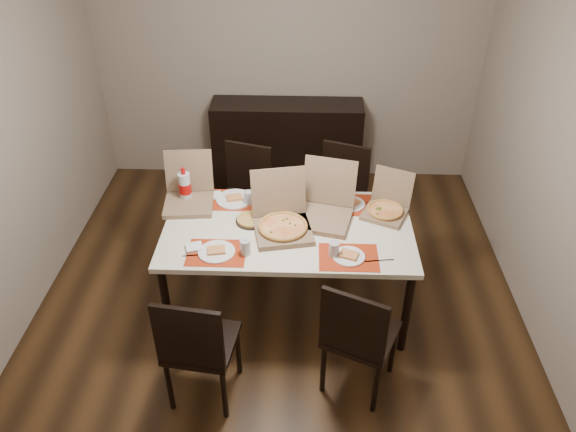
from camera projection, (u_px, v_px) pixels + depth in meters
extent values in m
cube|color=#3D2613|center=(279.00, 297.00, 4.56)|extent=(3.80, 4.00, 0.02)
cube|color=gray|center=(288.00, 56.00, 5.46)|extent=(3.80, 0.02, 2.60)
cube|color=gray|center=(1.00, 150.00, 3.87)|extent=(0.02, 4.00, 2.60)
cube|color=gray|center=(562.00, 160.00, 3.75)|extent=(0.02, 4.00, 2.60)
cube|color=black|center=(287.00, 145.00, 5.76)|extent=(1.50, 0.40, 0.90)
cube|color=beige|center=(288.00, 230.00, 4.07)|extent=(1.80, 1.00, 0.04)
cylinder|color=black|center=(167.00, 307.00, 3.95)|extent=(0.06, 0.06, 0.71)
cylinder|color=black|center=(406.00, 313.00, 3.90)|extent=(0.06, 0.06, 0.71)
cylinder|color=black|center=(189.00, 233.00, 4.67)|extent=(0.06, 0.06, 0.71)
cylinder|color=black|center=(392.00, 237.00, 4.62)|extent=(0.06, 0.06, 0.71)
cube|color=black|center=(202.00, 343.00, 3.55)|extent=(0.47, 0.47, 0.04)
cube|color=black|center=(188.00, 338.00, 3.25)|extent=(0.42, 0.09, 0.46)
cylinder|color=black|center=(169.00, 386.00, 3.56)|extent=(0.04, 0.04, 0.43)
cylinder|color=black|center=(224.00, 394.00, 3.51)|extent=(0.04, 0.04, 0.43)
cylinder|color=black|center=(187.00, 344.00, 3.85)|extent=(0.04, 0.04, 0.43)
cylinder|color=black|center=(238.00, 351.00, 3.80)|extent=(0.04, 0.04, 0.43)
cube|color=black|center=(361.00, 334.00, 3.61)|extent=(0.56, 0.56, 0.04)
cube|color=black|center=(353.00, 326.00, 3.33)|extent=(0.40, 0.20, 0.46)
cylinder|color=black|center=(323.00, 369.00, 3.67)|extent=(0.04, 0.04, 0.43)
cylinder|color=black|center=(375.00, 389.00, 3.54)|extent=(0.04, 0.04, 0.43)
cylinder|color=black|center=(343.00, 332.00, 3.94)|extent=(0.04, 0.04, 0.43)
cylinder|color=black|center=(393.00, 349.00, 3.81)|extent=(0.04, 0.04, 0.43)
cube|color=black|center=(242.00, 203.00, 4.86)|extent=(0.52, 0.52, 0.04)
cube|color=black|center=(249.00, 168.00, 4.86)|extent=(0.41, 0.15, 0.46)
cylinder|color=black|center=(269.00, 218.00, 5.09)|extent=(0.04, 0.04, 0.43)
cylinder|color=black|center=(233.00, 211.00, 5.18)|extent=(0.04, 0.04, 0.43)
cylinder|color=black|center=(254.00, 241.00, 4.81)|extent=(0.04, 0.04, 0.43)
cylinder|color=black|center=(216.00, 233.00, 4.90)|extent=(0.04, 0.04, 0.43)
cube|color=black|center=(338.00, 203.00, 4.86)|extent=(0.54, 0.54, 0.04)
cube|color=black|center=(346.00, 168.00, 4.86)|extent=(0.41, 0.17, 0.46)
cylinder|color=black|center=(361.00, 219.00, 5.08)|extent=(0.04, 0.04, 0.43)
cylinder|color=black|center=(324.00, 211.00, 5.19)|extent=(0.04, 0.04, 0.43)
cylinder|color=black|center=(350.00, 241.00, 4.80)|extent=(0.04, 0.04, 0.43)
cylinder|color=black|center=(311.00, 232.00, 4.91)|extent=(0.04, 0.04, 0.43)
cube|color=#B3280B|center=(217.00, 253.00, 3.81)|extent=(0.40, 0.30, 0.00)
cylinder|color=white|center=(217.00, 252.00, 3.81)|extent=(0.25, 0.25, 0.01)
cube|color=#F1D678|center=(216.00, 250.00, 3.80)|extent=(0.13, 0.11, 0.02)
cylinder|color=#ACAFB7|center=(245.00, 247.00, 3.78)|extent=(0.07, 0.07, 0.11)
cube|color=#B2B2B7|center=(198.00, 255.00, 3.79)|extent=(0.20, 0.04, 0.00)
cube|color=white|center=(194.00, 247.00, 3.84)|extent=(0.13, 0.13, 0.02)
cube|color=#B3280B|center=(349.00, 257.00, 3.77)|extent=(0.40, 0.30, 0.00)
cylinder|color=white|center=(349.00, 256.00, 3.77)|extent=(0.22, 0.22, 0.01)
cube|color=#F1D678|center=(349.00, 255.00, 3.76)|extent=(0.14, 0.12, 0.02)
cylinder|color=#ACAFB7|center=(334.00, 250.00, 3.76)|extent=(0.07, 0.07, 0.11)
cube|color=#B2B2B7|center=(379.00, 261.00, 3.74)|extent=(0.20, 0.04, 0.00)
cube|color=#B3280B|center=(235.00, 200.00, 4.35)|extent=(0.40, 0.30, 0.00)
cylinder|color=white|center=(234.00, 199.00, 4.35)|extent=(0.28, 0.28, 0.01)
cube|color=#F1D678|center=(234.00, 197.00, 4.34)|extent=(0.14, 0.12, 0.02)
cylinder|color=#ACAFB7|center=(249.00, 198.00, 4.28)|extent=(0.07, 0.07, 0.11)
cube|color=#B2B2B7|center=(209.00, 200.00, 4.35)|extent=(0.20, 0.04, 0.00)
cube|color=white|center=(215.00, 196.00, 4.38)|extent=(0.13, 0.13, 0.02)
cube|color=#B3280B|center=(351.00, 205.00, 4.30)|extent=(0.40, 0.30, 0.00)
cylinder|color=white|center=(351.00, 204.00, 4.29)|extent=(0.22, 0.22, 0.01)
cube|color=#F1D678|center=(351.00, 202.00, 4.28)|extent=(0.15, 0.15, 0.02)
cylinder|color=#ACAFB7|center=(328.00, 198.00, 4.27)|extent=(0.07, 0.07, 0.11)
cube|color=#B2B2B7|center=(368.00, 203.00, 4.32)|extent=(0.20, 0.04, 0.00)
cube|color=white|center=(289.00, 228.00, 4.03)|extent=(0.15, 0.14, 0.02)
cube|color=brown|center=(283.00, 230.00, 4.00)|extent=(0.47, 0.47, 0.04)
cube|color=brown|center=(278.00, 192.00, 4.04)|extent=(0.40, 0.16, 0.36)
cylinder|color=#F1D678|center=(283.00, 227.00, 3.98)|extent=(0.40, 0.40, 0.02)
cube|color=brown|center=(385.00, 213.00, 4.18)|extent=(0.40, 0.40, 0.03)
cube|color=brown|center=(393.00, 186.00, 4.21)|extent=(0.30, 0.19, 0.27)
cylinder|color=#F1D678|center=(385.00, 210.00, 4.17)|extent=(0.34, 0.34, 0.02)
cube|color=brown|center=(189.00, 204.00, 4.28)|extent=(0.39, 0.39, 0.04)
cube|color=brown|center=(189.00, 171.00, 4.32)|extent=(0.37, 0.11, 0.33)
cube|color=brown|center=(323.00, 218.00, 4.12)|extent=(0.48, 0.48, 0.04)
cube|color=brown|center=(330.00, 181.00, 4.16)|extent=(0.40, 0.18, 0.36)
cylinder|color=black|center=(251.00, 221.00, 4.11)|extent=(0.23, 0.23, 0.01)
cylinder|color=#D8AB53|center=(251.00, 219.00, 4.11)|extent=(0.21, 0.21, 0.02)
imported|color=white|center=(292.00, 212.00, 4.19)|extent=(0.15, 0.15, 0.03)
cylinder|color=silver|center=(185.00, 187.00, 4.28)|extent=(0.09, 0.09, 0.24)
cylinder|color=#B90808|center=(185.00, 188.00, 4.29)|extent=(0.10, 0.10, 0.08)
cylinder|color=#B90808|center=(183.00, 171.00, 4.20)|extent=(0.03, 0.03, 0.05)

